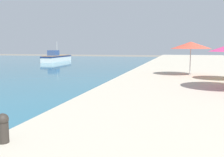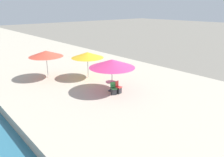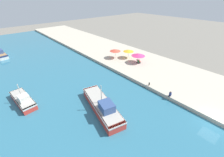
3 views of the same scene
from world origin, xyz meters
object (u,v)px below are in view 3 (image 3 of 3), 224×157
at_px(fishing_boat_near, 102,106).
at_px(person_at_quay, 170,94).
at_px(cafe_umbrella_pink, 138,55).
at_px(cafe_umbrella_white, 129,51).
at_px(cafe_table, 137,61).
at_px(cafe_chair_left, 140,62).
at_px(cafe_chair_right, 139,62).
at_px(mooring_bollard, 149,84).
at_px(cafe_umbrella_striped, 115,50).
at_px(fishing_boat_mid, 23,100).

height_order(fishing_boat_near, person_at_quay, fishing_boat_near).
height_order(cafe_umbrella_pink, person_at_quay, cafe_umbrella_pink).
relative_size(cafe_umbrella_pink, cafe_umbrella_white, 1.20).
bearing_deg(cafe_table, cafe_umbrella_white, 81.09).
height_order(cafe_chair_left, cafe_chair_right, same).
bearing_deg(mooring_bollard, cafe_umbrella_striped, 73.12).
relative_size(cafe_umbrella_pink, cafe_chair_left, 3.78).
distance_m(fishing_boat_mid, cafe_umbrella_pink, 27.03).
relative_size(cafe_umbrella_pink, cafe_table, 4.30).
bearing_deg(cafe_chair_left, mooring_bollard, 40.10).
xyz_separation_m(fishing_boat_mid, mooring_bollard, (20.03, -11.18, 0.24)).
xyz_separation_m(fishing_boat_mid, cafe_umbrella_striped, (24.60, 3.86, 2.13)).
distance_m(fishing_boat_mid, cafe_table, 26.88).
bearing_deg(cafe_umbrella_white, mooring_bollard, -120.06).
bearing_deg(cafe_umbrella_white, fishing_boat_near, -147.24).
bearing_deg(fishing_boat_mid, cafe_umbrella_striped, 4.05).
height_order(fishing_boat_mid, mooring_bollard, fishing_boat_mid).
relative_size(fishing_boat_near, person_at_quay, 11.23).
height_order(cafe_umbrella_white, cafe_umbrella_striped, cafe_umbrella_striped).
bearing_deg(cafe_chair_left, person_at_quay, 51.32).
xyz_separation_m(cafe_umbrella_striped, cafe_table, (2.17, -6.21, -1.71)).
bearing_deg(cafe_umbrella_pink, cafe_table, 143.99).
bearing_deg(cafe_umbrella_striped, cafe_umbrella_pink, -70.29).
relative_size(person_at_quay, mooring_bollard, 1.49).
bearing_deg(cafe_umbrella_pink, fishing_boat_near, -156.11).
xyz_separation_m(fishing_boat_mid, cafe_umbrella_white, (27.38, 1.51, 2.00)).
bearing_deg(cafe_chair_right, fishing_boat_near, 47.09).
xyz_separation_m(cafe_umbrella_striped, person_at_quay, (-4.76, -19.65, -1.81)).
height_order(fishing_boat_near, cafe_umbrella_striped, fishing_boat_near).
relative_size(cafe_umbrella_white, cafe_umbrella_striped, 0.96).
bearing_deg(fishing_boat_mid, cafe_umbrella_white, -1.71).
relative_size(cafe_chair_left, cafe_chair_right, 1.00).
bearing_deg(person_at_quay, cafe_table, 62.72).
bearing_deg(cafe_umbrella_white, person_at_quay, -113.54).
xyz_separation_m(cafe_umbrella_white, mooring_bollard, (-7.34, -12.69, -1.75)).
relative_size(fishing_boat_mid, cafe_umbrella_white, 2.50).
xyz_separation_m(cafe_umbrella_pink, cafe_chair_left, (0.05, -0.66, -1.85)).
distance_m(cafe_umbrella_pink, cafe_chair_left, 1.97).
xyz_separation_m(fishing_boat_mid, cafe_chair_right, (26.47, -3.01, 0.22)).
bearing_deg(mooring_bollard, fishing_boat_near, 175.31).
bearing_deg(cafe_umbrella_white, fishing_boat_mid, -176.85).
distance_m(cafe_umbrella_pink, cafe_chair_right, 1.98).
relative_size(fishing_boat_mid, cafe_chair_left, 7.86).
bearing_deg(cafe_umbrella_white, cafe_table, -98.91).
distance_m(fishing_boat_near, mooring_bollard, 11.01).
relative_size(cafe_umbrella_striped, cafe_chair_left, 3.29).
distance_m(fishing_boat_near, cafe_table, 19.41).
height_order(fishing_boat_near, cafe_chair_right, fishing_boat_near).
distance_m(cafe_chair_left, cafe_chair_right, 0.42).
relative_size(cafe_umbrella_pink, mooring_bollard, 5.26).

